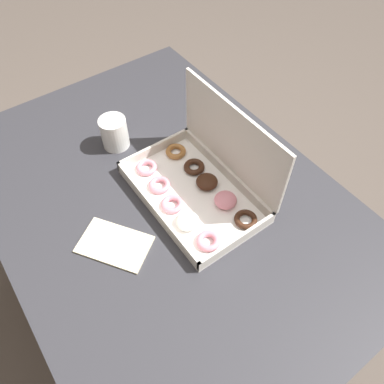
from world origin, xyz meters
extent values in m
plane|color=#564C44|center=(0.00, 0.00, 0.00)|extent=(8.00, 8.00, 0.00)
cube|color=#2D2D33|center=(0.00, 0.00, 0.73)|extent=(1.17, 0.83, 0.03)
cylinder|color=#2D2D33|center=(-0.54, -0.37, 0.36)|extent=(0.06, 0.06, 0.71)
cylinder|color=#2D2D33|center=(-0.54, 0.37, 0.36)|extent=(0.06, 0.06, 0.71)
cylinder|color=#2D2D33|center=(0.54, 0.37, 0.36)|extent=(0.06, 0.06, 0.71)
cube|color=white|center=(0.05, 0.06, 0.75)|extent=(0.38, 0.23, 0.01)
cube|color=beige|center=(0.05, -0.05, 0.77)|extent=(0.38, 0.01, 0.03)
cube|color=beige|center=(0.05, 0.18, 0.77)|extent=(0.38, 0.01, 0.03)
cube|color=beige|center=(-0.14, 0.06, 0.77)|extent=(0.01, 0.23, 0.03)
cube|color=beige|center=(0.23, 0.06, 0.77)|extent=(0.01, 0.23, 0.03)
cube|color=beige|center=(0.05, 0.18, 0.88)|extent=(0.38, 0.01, 0.20)
torus|color=pink|center=(-0.10, 0.01, 0.76)|extent=(0.06, 0.06, 0.02)
torus|color=pink|center=(-0.02, 0.01, 0.76)|extent=(0.06, 0.06, 0.02)
torus|color=pink|center=(0.05, 0.00, 0.76)|extent=(0.06, 0.06, 0.02)
ellipsoid|color=white|center=(0.12, 0.00, 0.76)|extent=(0.06, 0.06, 0.03)
torus|color=pink|center=(0.19, 0.01, 0.76)|extent=(0.06, 0.06, 0.02)
torus|color=#9E6633|center=(-0.10, 0.11, 0.76)|extent=(0.06, 0.06, 0.02)
torus|color=#381E11|center=(-0.02, 0.12, 0.76)|extent=(0.06, 0.06, 0.02)
ellipsoid|color=#381E11|center=(0.04, 0.11, 0.76)|extent=(0.06, 0.06, 0.03)
ellipsoid|color=pink|center=(0.12, 0.12, 0.76)|extent=(0.06, 0.06, 0.03)
torus|color=#381E11|center=(0.19, 0.12, 0.76)|extent=(0.06, 0.06, 0.01)
cylinder|color=white|center=(-0.24, -0.01, 0.79)|extent=(0.08, 0.08, 0.09)
cylinder|color=black|center=(-0.24, -0.01, 0.83)|extent=(0.06, 0.06, 0.01)
cube|color=beige|center=(0.06, -0.18, 0.75)|extent=(0.20, 0.18, 0.01)
camera|label=1|loc=(0.53, -0.29, 1.54)|focal=35.00mm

